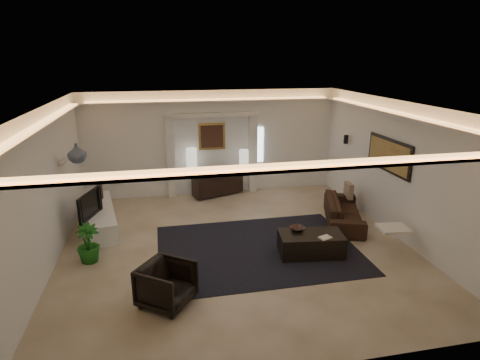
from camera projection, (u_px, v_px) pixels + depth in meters
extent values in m
plane|color=beige|center=(236.00, 247.00, 8.27)|extent=(7.00, 7.00, 0.00)
plane|color=white|center=(236.00, 105.00, 7.40)|extent=(7.00, 7.00, 0.00)
plane|color=white|center=(212.00, 143.00, 11.11)|extent=(7.00, 0.00, 7.00)
plane|color=white|center=(296.00, 269.00, 4.56)|extent=(7.00, 0.00, 7.00)
plane|color=white|center=(45.00, 192.00, 7.16)|extent=(0.00, 7.00, 7.00)
plane|color=white|center=(397.00, 170.00, 8.51)|extent=(0.00, 7.00, 7.00)
cube|color=silver|center=(236.00, 120.00, 7.49)|extent=(7.00, 7.00, 0.04)
cube|color=white|center=(259.00, 145.00, 11.38)|extent=(0.25, 0.03, 1.00)
cube|color=black|center=(257.00, 249.00, 8.16)|extent=(4.00, 3.00, 0.01)
cube|color=silver|center=(171.00, 158.00, 10.89)|extent=(0.22, 0.20, 2.20)
cube|color=silver|center=(253.00, 154.00, 11.34)|extent=(0.22, 0.20, 2.20)
cube|color=silver|center=(212.00, 115.00, 10.77)|extent=(2.52, 0.20, 0.12)
cube|color=tan|center=(212.00, 136.00, 11.02)|extent=(0.74, 0.04, 0.74)
cube|color=#4C2D1E|center=(212.00, 137.00, 10.99)|extent=(0.62, 0.02, 0.62)
cube|color=black|center=(389.00, 155.00, 8.71)|extent=(0.04, 1.64, 0.74)
cube|color=tan|center=(388.00, 155.00, 8.71)|extent=(0.02, 1.50, 0.62)
cylinder|color=black|center=(346.00, 139.00, 10.48)|extent=(0.12, 0.12, 0.22)
cube|color=silver|center=(64.00, 161.00, 8.42)|extent=(0.10, 0.55, 0.04)
cube|color=black|center=(218.00, 182.00, 11.21)|extent=(1.48, 0.90, 0.71)
cylinder|color=white|center=(192.00, 159.00, 10.86)|extent=(0.35, 0.35, 0.63)
cylinder|color=white|center=(244.00, 158.00, 10.93)|extent=(0.27, 0.27, 0.57)
cube|color=white|center=(100.00, 217.00, 9.22)|extent=(1.00, 2.46, 0.45)
imported|color=black|center=(86.00, 205.00, 8.52)|extent=(1.01, 0.43, 0.58)
cylinder|color=#4B3329|center=(100.00, 191.00, 9.69)|extent=(0.16, 0.16, 0.40)
imported|color=slate|center=(77.00, 153.00, 8.19)|extent=(0.49, 0.49, 0.40)
imported|color=#1B6117|center=(88.00, 243.00, 7.56)|extent=(0.57, 0.57, 0.76)
imported|color=brown|center=(344.00, 211.00, 9.35)|extent=(2.12, 1.38, 0.58)
cube|color=beige|center=(393.00, 229.00, 7.80)|extent=(0.61, 0.52, 0.06)
cube|color=gray|center=(349.00, 190.00, 10.01)|extent=(0.16, 0.40, 0.39)
cube|color=black|center=(311.00, 245.00, 7.90)|extent=(1.32, 0.84, 0.46)
imported|color=#38251F|center=(297.00, 230.00, 7.99)|extent=(0.36, 0.36, 0.07)
cube|color=#F4E8C3|center=(325.00, 239.00, 7.65)|extent=(0.27, 0.23, 0.03)
imported|color=black|center=(167.00, 285.00, 6.26)|extent=(1.05, 1.05, 0.69)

